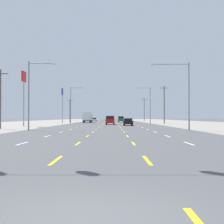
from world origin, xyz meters
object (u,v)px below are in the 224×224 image
object	(u,v)px
sedan_inner_right_nearest	(128,122)
suv_inner_right_midfar	(121,119)
streetlight_right_row_1	(149,103)
streetlight_right_row_0	(184,90)
suv_center_turn_near	(110,120)
streetlight_left_row_0	(31,91)
pole_sign_left_row_2	(62,97)
box_truck_far_left_mid	(87,117)
sedan_far_left_far	(94,119)
pole_sign_left_row_1	(24,84)
streetlight_left_row_1	(72,103)

from	to	relation	value
sedan_inner_right_nearest	suv_inner_right_midfar	bearing A→B (deg)	90.15
streetlight_right_row_1	streetlight_right_row_0	bearing A→B (deg)	-90.38
suv_center_turn_near	streetlight_right_row_1	size ratio (longest dim) A/B	0.52
streetlight_left_row_0	streetlight_right_row_1	xyz separation A→B (m)	(19.59, 39.23, 0.35)
streetlight_left_row_0	pole_sign_left_row_2	bearing A→B (deg)	94.76
box_truck_far_left_mid	suv_inner_right_midfar	world-z (taller)	box_truck_far_left_mid
streetlight_right_row_0	pole_sign_left_row_2	bearing A→B (deg)	115.37
suv_center_turn_near	streetlight_right_row_0	world-z (taller)	streetlight_right_row_0
sedan_far_left_far	pole_sign_left_row_1	distance (m)	74.76
sedan_far_left_far	pole_sign_left_row_2	size ratio (longest dim) A/B	0.45
streetlight_left_row_1	suv_inner_right_midfar	bearing A→B (deg)	64.28
streetlight_left_row_1	streetlight_right_row_1	world-z (taller)	streetlight_left_row_1
box_truck_far_left_mid	streetlight_right_row_0	size ratio (longest dim) A/B	0.83
suv_center_turn_near	streetlight_left_row_0	bearing A→B (deg)	-107.54
suv_center_turn_near	pole_sign_left_row_2	xyz separation A→B (m)	(-13.88, 18.54, 6.44)
box_truck_far_left_mid	streetlight_right_row_1	distance (m)	23.61
suv_inner_right_midfar	streetlight_left_row_1	world-z (taller)	streetlight_left_row_1
sedan_inner_right_nearest	pole_sign_left_row_1	size ratio (longest dim) A/B	0.44
suv_center_turn_near	streetlight_left_row_1	bearing A→B (deg)	139.58
suv_inner_right_midfar	streetlight_right_row_0	size ratio (longest dim) A/B	0.57
suv_center_turn_near	pole_sign_left_row_1	world-z (taller)	pole_sign_left_row_1
suv_center_turn_near	streetlight_right_row_0	distance (m)	32.60
streetlight_right_row_0	pole_sign_left_row_1	bearing A→B (deg)	144.96
sedan_inner_right_nearest	sedan_far_left_far	bearing A→B (deg)	98.79
pole_sign_left_row_2	pole_sign_left_row_1	bearing A→B (deg)	-93.67
suv_center_turn_near	pole_sign_left_row_1	bearing A→B (deg)	-140.66
box_truck_far_left_mid	pole_sign_left_row_1	size ratio (longest dim) A/B	0.71
suv_inner_right_midfar	pole_sign_left_row_2	distance (m)	25.43
suv_center_turn_near	pole_sign_left_row_2	world-z (taller)	pole_sign_left_row_2
box_truck_far_left_mid	suv_inner_right_midfar	bearing A→B (deg)	47.39
sedan_inner_right_nearest	streetlight_left_row_1	xyz separation A→B (m)	(-13.41, 16.71, 4.65)
sedan_inner_right_nearest	pole_sign_left_row_1	bearing A→B (deg)	-166.57
streetlight_left_row_0	streetlight_right_row_1	distance (m)	43.85
box_truck_far_left_mid	suv_inner_right_midfar	distance (m)	15.77
sedan_far_left_far	streetlight_left_row_0	size ratio (longest dim) A/B	0.51
sedan_inner_right_nearest	streetlight_left_row_0	bearing A→B (deg)	-120.74
sedan_inner_right_nearest	pole_sign_left_row_1	xyz separation A→B (m)	(-19.53, -4.66, 7.09)
sedan_far_left_far	suv_center_turn_near	bearing A→B (deg)	-83.37
box_truck_far_left_mid	sedan_far_left_far	world-z (taller)	box_truck_far_left_mid
suv_inner_right_midfar	streetlight_left_row_0	size ratio (longest dim) A/B	0.56
suv_center_turn_near	sedan_far_left_far	distance (m)	61.27
box_truck_far_left_mid	streetlight_right_row_0	world-z (taller)	streetlight_right_row_0
pole_sign_left_row_1	streetlight_left_row_0	world-z (taller)	pole_sign_left_row_1
streetlight_right_row_1	sedan_far_left_far	bearing A→B (deg)	107.84
suv_center_turn_near	sedan_far_left_far	xyz separation A→B (m)	(-7.08, 60.86, -0.27)
pole_sign_left_row_1	streetlight_right_row_1	world-z (taller)	pole_sign_left_row_1
box_truck_far_left_mid	pole_sign_left_row_2	world-z (taller)	pole_sign_left_row_2
box_truck_far_left_mid	streetlight_left_row_0	world-z (taller)	streetlight_left_row_0
sedan_far_left_far	streetlight_right_row_1	xyz separation A→B (m)	(16.90, -52.52, 4.65)
sedan_far_left_far	pole_sign_left_row_2	distance (m)	43.39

